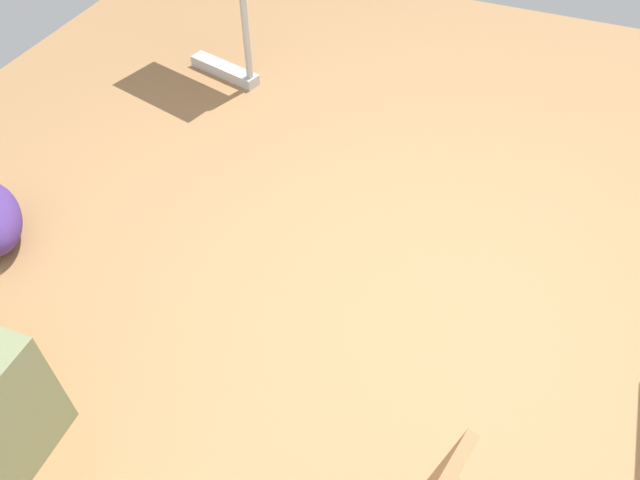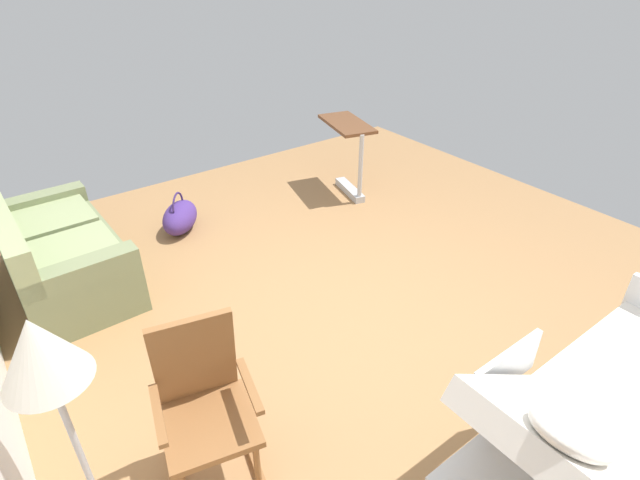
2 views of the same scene
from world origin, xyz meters
The scene contains 7 objects.
ground_plane centered at (0.00, 0.00, 0.00)m, with size 6.77×6.77×0.00m, color #9E7247.
hospital_bed centered at (-1.96, -0.19, 0.31)m, with size 1.05×2.07×1.11m.
couch centered at (1.79, 1.78, 0.31)m, with size 1.62×0.89×0.85m.
rocking_chair centered at (-0.61, 1.52, 0.50)m, with size 0.85×0.63×1.05m.
floor_lamp centered at (-0.69, 2.13, 1.23)m, with size 0.34×0.34×1.48m.
overbed_table centered at (1.79, -1.44, 0.53)m, with size 0.88×0.59×0.84m.
duffel_bag centered at (2.11, 0.57, 0.15)m, with size 0.63×0.61×0.43m.
Camera 2 is at (-2.41, 2.09, 2.64)m, focal length 27.73 mm.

